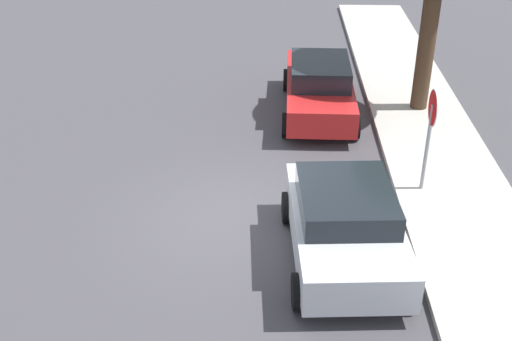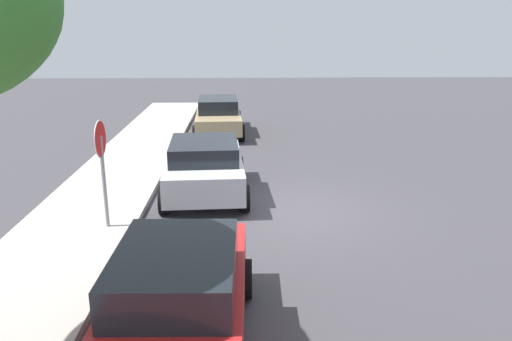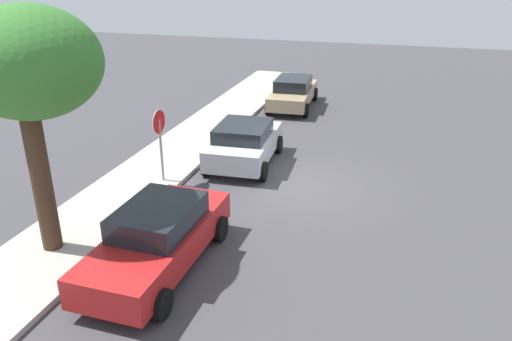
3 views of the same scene
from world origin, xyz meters
The scene contains 5 objects.
ground_plane centered at (0.00, 0.00, 0.00)m, with size 60.00×60.00×0.00m, color #423F44.
sidewalk_curb centered at (0.00, 4.72, 0.07)m, with size 32.00×2.55×0.14m, color #B2ADA3.
stop_sign centered at (-1.13, 4.01, 1.67)m, with size 0.78×0.08×2.43m.
parked_car_silver centered at (1.24, 2.10, 0.76)m, with size 3.91×2.29×1.46m.
parked_car_red centered at (-5.35, 1.99, 0.77)m, with size 4.62×2.03×1.53m.
Camera 1 is at (10.95, 0.77, 7.38)m, focal length 45.00 mm.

